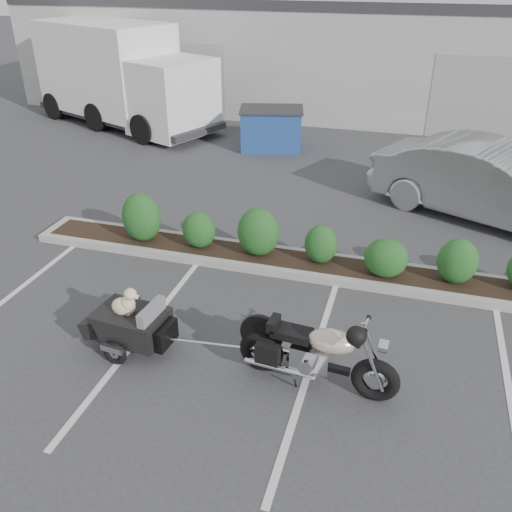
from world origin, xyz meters
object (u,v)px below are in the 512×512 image
(sedan, at_px, (489,182))
(dumpster, at_px, (271,129))
(pet_trailer, at_px, (131,323))
(motorcycle, at_px, (316,354))
(delivery_truck, at_px, (122,78))

(sedan, xyz_separation_m, dumpster, (-5.94, 3.54, -0.21))
(pet_trailer, bearing_deg, dumpster, 98.61)
(pet_trailer, height_order, sedan, sedan)
(motorcycle, distance_m, delivery_truck, 14.51)
(dumpster, distance_m, delivery_truck, 5.85)
(delivery_truck, bearing_deg, dumpster, 9.94)
(motorcycle, xyz_separation_m, delivery_truck, (-8.98, 11.34, 1.09))
(motorcycle, distance_m, sedan, 7.05)
(dumpster, bearing_deg, motorcycle, -85.26)
(sedan, relative_size, delivery_truck, 0.67)
(pet_trailer, distance_m, delivery_truck, 12.95)
(pet_trailer, height_order, dumpster, dumpster)
(motorcycle, distance_m, dumpster, 10.63)
(pet_trailer, relative_size, delivery_truck, 0.24)
(dumpster, height_order, delivery_truck, delivery_truck)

